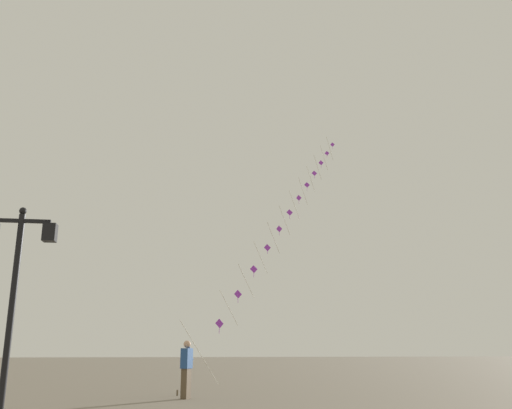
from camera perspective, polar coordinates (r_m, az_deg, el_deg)
name	(u,v)px	position (r m, az deg, el deg)	size (l,w,h in m)	color
ground_plane	(157,387)	(22.61, -10.39, -18.46)	(160.00, 160.00, 0.00)	#756B5B
twin_lantern_lamp_post	(16,269)	(12.90, -23.98, -6.20)	(1.53, 0.28, 4.52)	black
kite_train	(288,215)	(29.35, 3.39, -1.15)	(11.09, 18.32, 16.44)	brown
kite_flyer	(187,368)	(17.37, -7.35, -16.71)	(0.43, 0.61, 1.71)	brown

